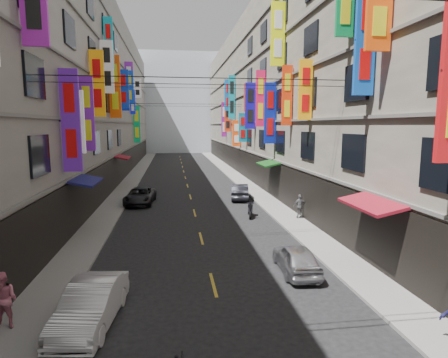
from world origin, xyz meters
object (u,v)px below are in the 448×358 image
object	(u,v)px
car_right_mid	(296,258)
pedestrian_lfar	(3,301)
pedestrian_rfar	(300,206)
scooter_far_right	(250,210)
car_left_mid	(91,304)
car_right_far	(240,191)
car_left_far	(140,196)

from	to	relation	value
car_right_mid	pedestrian_lfar	bearing A→B (deg)	20.49
car_right_mid	pedestrian_rfar	distance (m)	8.91
scooter_far_right	pedestrian_rfar	world-z (taller)	pedestrian_rfar
car_right_mid	pedestrian_rfar	bearing A→B (deg)	-107.44
scooter_far_right	car_left_mid	world-z (taller)	car_left_mid
scooter_far_right	car_right_far	distance (m)	6.09
car_right_far	pedestrian_rfar	size ratio (longest dim) A/B	2.53
car_right_far	pedestrian_lfar	distance (m)	21.57
car_left_far	car_left_mid	bearing A→B (deg)	-85.49
car_left_mid	pedestrian_lfar	world-z (taller)	pedestrian_lfar
pedestrian_rfar	pedestrian_lfar	bearing A→B (deg)	41.05
scooter_far_right	pedestrian_lfar	size ratio (longest dim) A/B	1.05
car_left_far	pedestrian_lfar	distance (m)	18.24
car_right_far	pedestrian_lfar	bearing A→B (deg)	70.28
car_right_mid	pedestrian_lfar	xyz separation A→B (m)	(-9.98, -3.20, 0.37)
car_right_mid	car_left_mid	bearing A→B (deg)	25.38
scooter_far_right	car_right_far	xyz separation A→B (m)	(0.38, 6.07, 0.20)
pedestrian_rfar	car_right_far	bearing A→B (deg)	-70.92
car_right_far	car_right_mid	bearing A→B (deg)	97.53
car_left_mid	pedestrian_rfar	world-z (taller)	pedestrian_rfar
pedestrian_lfar	pedestrian_rfar	world-z (taller)	pedestrian_lfar
car_left_mid	car_right_far	bearing A→B (deg)	73.94
car_right_mid	car_right_far	size ratio (longest dim) A/B	0.90
car_left_far	car_right_far	distance (m)	8.04
car_right_mid	pedestrian_rfar	size ratio (longest dim) A/B	2.26
car_left_mid	pedestrian_lfar	distance (m)	2.46
car_left_mid	car_left_far	world-z (taller)	car_left_mid
car_right_far	scooter_far_right	bearing A→B (deg)	95.68
car_left_mid	pedestrian_lfar	bearing A→B (deg)	-171.82
scooter_far_right	pedestrian_lfar	distance (m)	16.29
scooter_far_right	pedestrian_rfar	xyz separation A→B (m)	(2.98, -1.24, 0.45)
car_left_far	car_right_far	world-z (taller)	car_right_far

